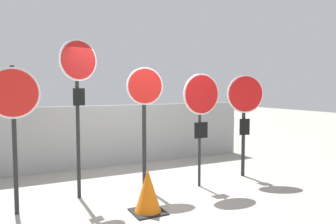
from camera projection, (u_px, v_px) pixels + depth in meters
name	position (u px, v px, depth m)	size (l,w,h in m)	color
ground_plane	(147.00, 191.00, 5.84)	(40.00, 40.00, 0.00)	gray
fence_back	(110.00, 136.00, 7.73)	(7.21, 0.12, 1.44)	gray
stop_sign_0	(13.00, 106.00, 4.64)	(0.73, 0.12, 2.16)	black
stop_sign_1	(78.00, 81.00, 5.34)	(0.65, 0.24, 2.63)	black
stop_sign_2	(145.00, 102.00, 5.88)	(0.67, 0.16, 2.22)	black
stop_sign_3	(201.00, 103.00, 6.01)	(0.76, 0.11, 2.11)	black
stop_sign_4	(245.00, 105.00, 6.73)	(0.75, 0.26, 2.11)	black
traffic_cone_0	(148.00, 191.00, 4.84)	(0.48, 0.48, 0.65)	black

